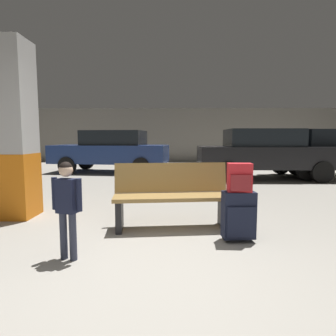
{
  "coord_description": "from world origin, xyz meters",
  "views": [
    {
      "loc": [
        0.22,
        -2.41,
        1.24
      ],
      "look_at": [
        0.17,
        1.3,
        0.85
      ],
      "focal_mm": 30.66,
      "sensor_mm": 36.0,
      "label": 1
    }
  ],
  "objects": [
    {
      "name": "ground_plane",
      "position": [
        0.0,
        4.0,
        -0.05
      ],
      "size": [
        18.0,
        18.0,
        0.1
      ],
      "primitive_type": "cube",
      "color": "gray"
    },
    {
      "name": "parked_car_side",
      "position": [
        5.34,
        6.86,
        0.81
      ],
      "size": [
        4.26,
        2.14,
        1.51
      ],
      "color": "silver",
      "rests_on": "ground_plane"
    },
    {
      "name": "parked_car_near",
      "position": [
        3.06,
        6.36,
        0.81
      ],
      "size": [
        4.11,
        1.83,
        1.51
      ],
      "color": "black",
      "rests_on": "ground_plane"
    },
    {
      "name": "structural_pillar",
      "position": [
        -2.23,
        2.0,
        1.35
      ],
      "size": [
        0.57,
        0.57,
        2.71
      ],
      "color": "orange",
      "rests_on": "ground_plane"
    },
    {
      "name": "suitcase",
      "position": [
        1.02,
        0.95,
        0.32
      ],
      "size": [
        0.39,
        0.26,
        0.6
      ],
      "color": "#191E33",
      "rests_on": "ground_plane"
    },
    {
      "name": "garage_back_wall",
      "position": [
        0.0,
        12.86,
        1.4
      ],
      "size": [
        18.0,
        0.12,
        2.8
      ],
      "primitive_type": "cube",
      "color": "gray",
      "rests_on": "ground_plane"
    },
    {
      "name": "bench",
      "position": [
        0.22,
        1.5,
        0.44
      ],
      "size": [
        1.65,
        0.69,
        0.89
      ],
      "color": "#9E7A42",
      "rests_on": "ground_plane"
    },
    {
      "name": "backpack_bright",
      "position": [
        1.02,
        0.95,
        0.77
      ],
      "size": [
        0.29,
        0.2,
        0.34
      ],
      "color": "red",
      "rests_on": "suitcase"
    },
    {
      "name": "parked_car_far",
      "position": [
        -1.97,
        8.01,
        0.81
      ],
      "size": [
        4.26,
        2.15,
        1.51
      ],
      "color": "navy",
      "rests_on": "ground_plane"
    },
    {
      "name": "child",
      "position": [
        -0.84,
        0.4,
        0.62
      ],
      "size": [
        0.33,
        0.23,
        1.01
      ],
      "color": "#33384C",
      "rests_on": "ground_plane"
    }
  ]
}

